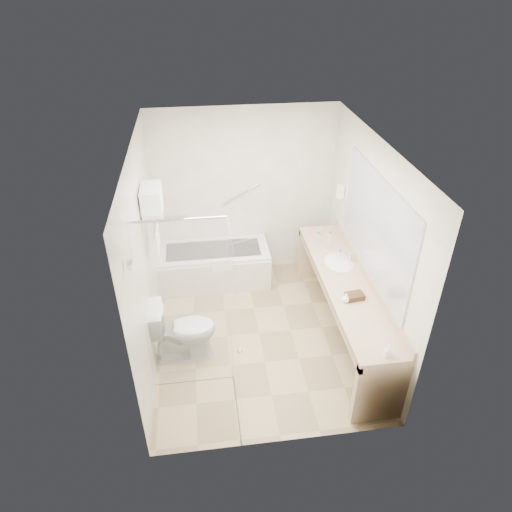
{
  "coord_description": "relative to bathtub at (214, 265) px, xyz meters",
  "views": [
    {
      "loc": [
        -0.63,
        -4.38,
        4.05
      ],
      "look_at": [
        0.0,
        0.3,
        1.0
      ],
      "focal_mm": 32.0,
      "sensor_mm": 36.0,
      "label": 1
    }
  ],
  "objects": [
    {
      "name": "bathtub",
      "position": [
        0.0,
        0.0,
        0.0
      ],
      "size": [
        1.6,
        0.73,
        0.59
      ],
      "color": "silver",
      "rests_on": "floor"
    },
    {
      "name": "wall_front",
      "position": [
        0.5,
        -2.84,
        0.97
      ],
      "size": [
        2.6,
        0.1,
        2.5
      ],
      "primitive_type": "cube",
      "color": "silver",
      "rests_on": "ground"
    },
    {
      "name": "grab_bar_short",
      "position": [
        -0.45,
        0.32,
        0.67
      ],
      "size": [
        0.4,
        0.03,
        0.03
      ],
      "primitive_type": "cylinder",
      "rotation": [
        0.0,
        1.57,
        0.0
      ],
      "color": "silver",
      "rests_on": "wall_back"
    },
    {
      "name": "shower_enclosure",
      "position": [
        -0.13,
        -2.16,
        0.79
      ],
      "size": [
        0.96,
        0.91,
        2.11
      ],
      "color": "silver",
      "rests_on": "floor"
    },
    {
      "name": "faucet",
      "position": [
        1.7,
        -0.99,
        0.65
      ],
      "size": [
        0.03,
        0.03,
        0.14
      ],
      "primitive_type": "cylinder",
      "color": "silver",
      "rests_on": "vanity_counter"
    },
    {
      "name": "water_bottle_left",
      "position": [
        1.55,
        -1.0,
        0.66
      ],
      "size": [
        0.06,
        0.06,
        0.19
      ],
      "rotation": [
        0.0,
        0.0,
        0.22
      ],
      "color": "silver",
      "rests_on": "vanity_counter"
    },
    {
      "name": "toilet",
      "position": [
        -0.45,
        -1.49,
        0.11
      ],
      "size": [
        0.8,
        0.47,
        0.77
      ],
      "primitive_type": "imported",
      "rotation": [
        0.0,
        0.0,
        1.6
      ],
      "color": "silver",
      "rests_on": "floor"
    },
    {
      "name": "soap_bottle_b",
      "position": [
        1.4,
        -1.78,
        0.62
      ],
      "size": [
        0.09,
        0.11,
        0.09
      ],
      "primitive_type": "imported",
      "rotation": [
        0.0,
        0.0,
        -0.01
      ],
      "color": "white",
      "rests_on": "vanity_counter"
    },
    {
      "name": "water_bottle_mid",
      "position": [
        1.38,
        -0.54,
        0.67
      ],
      "size": [
        0.06,
        0.06,
        0.2
      ],
      "rotation": [
        0.0,
        0.0,
        -0.31
      ],
      "color": "silver",
      "rests_on": "vanity_counter"
    },
    {
      "name": "drinking_glass_far",
      "position": [
        1.51,
        -0.64,
        0.62
      ],
      "size": [
        0.08,
        0.08,
        0.08
      ],
      "primitive_type": "cylinder",
      "rotation": [
        0.0,
        0.0,
        0.28
      ],
      "color": "silver",
      "rests_on": "vanity_counter"
    },
    {
      "name": "drinking_glass_near",
      "position": [
        1.51,
        -0.28,
        0.63
      ],
      "size": [
        0.1,
        0.1,
        0.1
      ],
      "primitive_type": "cylinder",
      "rotation": [
        0.0,
        0.0,
        -0.39
      ],
      "color": "silver",
      "rests_on": "vanity_counter"
    },
    {
      "name": "mirror",
      "position": [
        1.79,
        -1.39,
        1.27
      ],
      "size": [
        0.02,
        2.0,
        1.2
      ],
      "primitive_type": "cube",
      "color": "#A8ADB4",
      "rests_on": "wall_right"
    },
    {
      "name": "towel_shelf",
      "position": [
        -0.67,
        -0.89,
        1.48
      ],
      "size": [
        0.24,
        0.55,
        0.81
      ],
      "color": "silver",
      "rests_on": "wall_left"
    },
    {
      "name": "wall_back",
      "position": [
        0.5,
        0.36,
        0.97
      ],
      "size": [
        2.6,
        0.1,
        2.5
      ],
      "primitive_type": "cube",
      "color": "silver",
      "rests_on": "ground"
    },
    {
      "name": "vanity_counter",
      "position": [
        1.52,
        -1.39,
        0.36
      ],
      "size": [
        0.55,
        2.7,
        0.95
      ],
      "color": "tan",
      "rests_on": "floor"
    },
    {
      "name": "wall_right",
      "position": [
        1.8,
        -1.24,
        0.97
      ],
      "size": [
        0.1,
        3.2,
        2.5
      ],
      "primitive_type": "cube",
      "color": "silver",
      "rests_on": "ground"
    },
    {
      "name": "wall_left",
      "position": [
        -0.8,
        -1.24,
        0.97
      ],
      "size": [
        0.1,
        3.2,
        2.5
      ],
      "primitive_type": "cube",
      "color": "silver",
      "rests_on": "ground"
    },
    {
      "name": "floor",
      "position": [
        0.5,
        -1.24,
        -0.28
      ],
      "size": [
        3.2,
        3.2,
        0.0
      ],
      "primitive_type": "plane",
      "color": "tan",
      "rests_on": "ground"
    },
    {
      "name": "amenity_basket",
      "position": [
        1.52,
        -1.74,
        0.61
      ],
      "size": [
        0.21,
        0.16,
        0.07
      ],
      "primitive_type": "cube",
      "rotation": [
        0.0,
        0.0,
        0.13
      ],
      "color": "#462C19",
      "rests_on": "vanity_counter"
    },
    {
      "name": "water_bottle_right",
      "position": [
        1.54,
        -0.57,
        0.67
      ],
      "size": [
        0.07,
        0.07,
        0.21
      ],
      "rotation": [
        0.0,
        0.0,
        -0.16
      ],
      "color": "silver",
      "rests_on": "vanity_counter"
    },
    {
      "name": "grab_bar_long",
      "position": [
        0.45,
        0.32,
        0.97
      ],
      "size": [
        0.53,
        0.03,
        0.33
      ],
      "primitive_type": "cylinder",
      "rotation": [
        0.0,
        1.05,
        0.0
      ],
      "color": "silver",
      "rests_on": "wall_back"
    },
    {
      "name": "ceiling",
      "position": [
        0.5,
        -1.24,
        2.22
      ],
      "size": [
        2.6,
        3.2,
        0.1
      ],
      "primitive_type": "cube",
      "color": "silver",
      "rests_on": "wall_back"
    },
    {
      "name": "soap_bottle_a",
      "position": [
        1.55,
        -2.64,
        0.6
      ],
      "size": [
        0.06,
        0.13,
        0.06
      ],
      "primitive_type": "imported",
      "rotation": [
        0.0,
        0.0,
        -0.01
      ],
      "color": "white",
      "rests_on": "vanity_counter"
    },
    {
      "name": "hairdryer_unit",
      "position": [
        1.75,
        -0.19,
        1.17
      ],
      "size": [
        0.08,
        0.1,
        0.18
      ],
      "primitive_type": "cube",
      "color": "white",
      "rests_on": "wall_right"
    },
    {
      "name": "sink",
      "position": [
        1.55,
        -0.99,
        0.54
      ],
      "size": [
        0.4,
        0.52,
        0.14
      ],
      "primitive_type": "ellipsoid",
      "color": "silver",
      "rests_on": "vanity_counter"
    }
  ]
}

